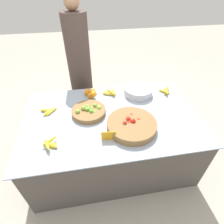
{
  "coord_description": "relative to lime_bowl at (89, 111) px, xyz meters",
  "views": [
    {
      "loc": [
        -0.23,
        -1.38,
        1.9
      ],
      "look_at": [
        0.0,
        0.0,
        0.74
      ],
      "focal_mm": 28.0,
      "sensor_mm": 36.0,
      "label": 1
    }
  ],
  "objects": [
    {
      "name": "banana_bunch_front_left",
      "position": [
        -0.37,
        -0.38,
        -0.01
      ],
      "size": [
        0.15,
        0.17,
        0.06
      ],
      "color": "yellow",
      "rests_on": "market_table"
    },
    {
      "name": "tomato_basket",
      "position": [
        0.39,
        -0.28,
        0.01
      ],
      "size": [
        0.48,
        0.48,
        0.11
      ],
      "color": "olive",
      "rests_on": "market_table"
    },
    {
      "name": "banana_bunch_front_center",
      "position": [
        0.97,
        0.25,
        -0.0
      ],
      "size": [
        0.15,
        0.18,
        0.06
      ],
      "color": "yellow",
      "rests_on": "market_table"
    },
    {
      "name": "orange_pile",
      "position": [
        0.04,
        0.3,
        0.02
      ],
      "size": [
        0.14,
        0.2,
        0.12
      ],
      "color": "orange",
      "rests_on": "market_table"
    },
    {
      "name": "ground_plane",
      "position": [
        0.24,
        -0.08,
        -0.72
      ],
      "size": [
        12.0,
        12.0,
        0.0
      ],
      "primitive_type": "plane",
      "color": "#ADA599"
    },
    {
      "name": "metal_bowl",
      "position": [
        0.62,
        0.27,
        0.01
      ],
      "size": [
        0.34,
        0.34,
        0.09
      ],
      "color": "#B7B7BF",
      "rests_on": "market_table"
    },
    {
      "name": "banana_bunch_middle_left",
      "position": [
        -0.43,
        0.09,
        -0.02
      ],
      "size": [
        0.19,
        0.15,
        0.03
      ],
      "color": "yellow",
      "rests_on": "market_table"
    },
    {
      "name": "lime_bowl",
      "position": [
        0.0,
        0.0,
        0.0
      ],
      "size": [
        0.36,
        0.36,
        0.1
      ],
      "color": "olive",
      "rests_on": "market_table"
    },
    {
      "name": "market_table",
      "position": [
        0.24,
        -0.08,
        -0.38
      ],
      "size": [
        1.83,
        1.17,
        0.69
      ],
      "color": "#4C4742",
      "rests_on": "ground_plane"
    },
    {
      "name": "vendor_person",
      "position": [
        -0.06,
        0.83,
        0.07
      ],
      "size": [
        0.31,
        0.31,
        1.69
      ],
      "color": "#473833",
      "rests_on": "ground_plane"
    },
    {
      "name": "price_sign",
      "position": [
        0.15,
        -0.4,
        0.02
      ],
      "size": [
        0.13,
        0.02,
        0.1
      ],
      "rotation": [
        0.0,
        0.0,
        -0.1
      ],
      "color": "orange",
      "rests_on": "market_table"
    },
    {
      "name": "banana_bunch_back_center",
      "position": [
        0.28,
        0.33,
        -0.01
      ],
      "size": [
        0.17,
        0.17,
        0.06
      ],
      "color": "yellow",
      "rests_on": "market_table"
    }
  ]
}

